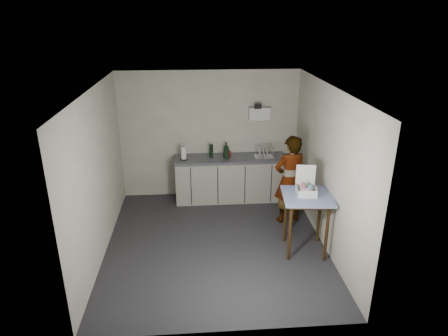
{
  "coord_description": "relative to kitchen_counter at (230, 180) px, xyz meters",
  "views": [
    {
      "loc": [
        -0.3,
        -5.79,
        3.66
      ],
      "look_at": [
        0.18,
        0.45,
        1.18
      ],
      "focal_mm": 32.0,
      "sensor_mm": 36.0,
      "label": 1
    }
  ],
  "objects": [
    {
      "name": "dish_rack",
      "position": [
        0.67,
        -0.03,
        0.54
      ],
      "size": [
        0.36,
        0.27,
        0.25
      ],
      "color": "white",
      "rests_on": "kitchen_counter"
    },
    {
      "name": "standing_man",
      "position": [
        0.98,
        -1.01,
        0.4
      ],
      "size": [
        0.68,
        0.52,
        1.65
      ],
      "primitive_type": "imported",
      "rotation": [
        0.0,
        0.0,
        3.37
      ],
      "color": "#B2A593",
      "rests_on": "ground"
    },
    {
      "name": "wall_shelf",
      "position": [
        0.6,
        0.22,
        1.32
      ],
      "size": [
        0.42,
        0.18,
        0.37
      ],
      "color": "white",
      "rests_on": "ground"
    },
    {
      "name": "wall_back",
      "position": [
        -0.4,
        0.29,
        0.87
      ],
      "size": [
        3.6,
        0.02,
        2.6
      ],
      "primitive_type": "cube",
      "color": "beige",
      "rests_on": "ground"
    },
    {
      "name": "wall_right",
      "position": [
        1.39,
        -1.7,
        0.87
      ],
      "size": [
        0.02,
        4.0,
        2.6
      ],
      "primitive_type": "cube",
      "color": "beige",
      "rests_on": "ground"
    },
    {
      "name": "soap_bottle",
      "position": [
        -0.09,
        -0.04,
        0.65
      ],
      "size": [
        0.14,
        0.14,
        0.33
      ],
      "primitive_type": "imported",
      "rotation": [
        0.0,
        0.0,
        0.14
      ],
      "color": "black",
      "rests_on": "kitchen_counter"
    },
    {
      "name": "soda_can",
      "position": [
        -0.01,
        0.07,
        0.54
      ],
      "size": [
        0.06,
        0.06,
        0.12
      ],
      "primitive_type": "cylinder",
      "color": "red",
      "rests_on": "kitchen_counter"
    },
    {
      "name": "dark_bottle",
      "position": [
        -0.38,
        0.03,
        0.62
      ],
      "size": [
        0.08,
        0.08,
        0.27
      ],
      "primitive_type": "cylinder",
      "color": "black",
      "rests_on": "kitchen_counter"
    },
    {
      "name": "wall_left",
      "position": [
        -2.19,
        -1.7,
        0.87
      ],
      "size": [
        0.02,
        4.0,
        2.6
      ],
      "primitive_type": "cube",
      "color": "beige",
      "rests_on": "ground"
    },
    {
      "name": "ground",
      "position": [
        -0.4,
        -1.7,
        -0.43
      ],
      "size": [
        4.0,
        4.0,
        0.0
      ],
      "primitive_type": "plane",
      "color": "#2A2A2F",
      "rests_on": "ground"
    },
    {
      "name": "side_table",
      "position": [
        1.02,
        -2.01,
        0.43
      ],
      "size": [
        0.83,
        0.83,
        0.99
      ],
      "rotation": [
        0.0,
        0.0,
        -0.1
      ],
      "color": "#3E280E",
      "rests_on": "ground"
    },
    {
      "name": "kitchen_counter",
      "position": [
        0.0,
        0.0,
        0.0
      ],
      "size": [
        2.24,
        0.62,
        0.91
      ],
      "color": "black",
      "rests_on": "ground"
    },
    {
      "name": "bakery_box",
      "position": [
        1.01,
        -1.95,
        0.66
      ],
      "size": [
        0.34,
        0.35,
        0.43
      ],
      "rotation": [
        0.0,
        0.0,
        -0.11
      ],
      "color": "white",
      "rests_on": "side_table"
    },
    {
      "name": "paper_towel",
      "position": [
        -0.93,
        -0.05,
        0.61
      ],
      "size": [
        0.15,
        0.15,
        0.27
      ],
      "color": "black",
      "rests_on": "kitchen_counter"
    },
    {
      "name": "ceiling",
      "position": [
        -0.4,
        -1.7,
        2.17
      ],
      "size": [
        3.6,
        4.0,
        0.01
      ],
      "primitive_type": "cube",
      "color": "white",
      "rests_on": "wall_back"
    }
  ]
}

